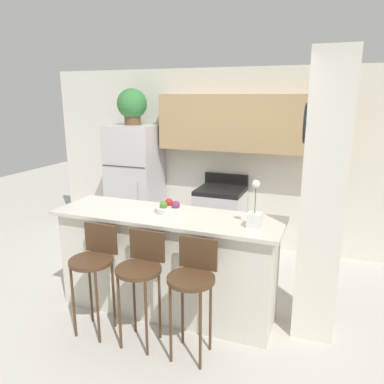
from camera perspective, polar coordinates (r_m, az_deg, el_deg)
ground_plane at (r=4.12m, az=-3.67°, el=-17.35°), size 14.00×14.00×0.00m
wall_back at (r=5.35m, az=6.45°, el=7.21°), size 5.60×0.38×2.55m
pillar_right at (r=3.43m, az=19.33°, el=-1.33°), size 0.38×0.34×2.55m
counter_bar at (r=3.86m, az=-3.79°, el=-10.70°), size 2.27×0.69×1.04m
refrigerator at (r=5.73m, az=-8.67°, el=1.29°), size 0.72×0.65×1.76m
stove_range at (r=5.36m, az=4.31°, el=-4.15°), size 0.65×0.61×1.07m
bar_stool_left at (r=3.59m, az=-14.70°, el=-10.25°), size 0.40×0.40×1.02m
bar_stool_mid at (r=3.35m, az=-7.80°, el=-11.74°), size 0.40×0.40×1.02m
bar_stool_right at (r=3.17m, az=0.11°, el=-13.22°), size 0.40×0.40×1.02m
potted_plant_on_fridge at (r=5.59m, az=-9.12°, el=12.95°), size 0.43×0.43×0.52m
orchid_vase at (r=3.32m, az=9.53°, el=-3.40°), size 0.12×0.12×0.43m
fruit_bowl at (r=3.74m, az=-3.39°, el=-2.42°), size 0.29×0.29×0.12m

